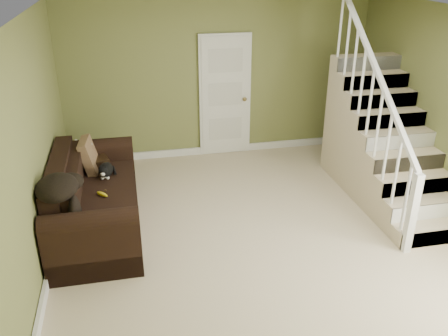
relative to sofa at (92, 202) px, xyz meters
name	(u,v)px	position (x,y,z in m)	size (l,w,h in m)	color
floor	(263,237)	(2.02, -0.68, -0.35)	(5.00, 5.50, 0.01)	#C9B991
ceiling	(272,17)	(2.02, -0.68, 2.25)	(5.00, 5.50, 0.01)	white
wall_back	(219,78)	(2.02, 2.07, 0.95)	(5.00, 0.04, 2.60)	olive
wall_front	(399,302)	(2.02, -3.43, 0.95)	(5.00, 0.04, 2.60)	olive
wall_left	(30,157)	(-0.48, -0.68, 0.95)	(0.04, 5.50, 2.60)	olive
baseboard_back	(219,149)	(2.02, 2.04, -0.29)	(5.00, 0.04, 0.12)	white
baseboard_left	(52,258)	(-0.45, -0.68, -0.29)	(0.04, 5.50, 0.12)	white
baseboard_right	(443,212)	(4.49, -0.68, -0.29)	(0.04, 5.50, 0.12)	white
door	(225,96)	(2.12, 2.02, 0.66)	(0.86, 0.12, 2.02)	white
staircase	(380,147)	(4.02, 0.28, 0.29)	(1.00, 2.51, 2.82)	#C9B991
sofa	(92,202)	(0.00, 0.00, 0.00)	(1.01, 2.33, 0.92)	black
side_table	(89,176)	(-0.09, 0.83, -0.03)	(0.64, 0.64, 0.85)	black
cat	(106,170)	(0.18, 0.39, 0.24)	(0.23, 0.49, 0.23)	black
banana	(102,194)	(0.14, -0.15, 0.17)	(0.05, 0.18, 0.05)	yellow
throw_pillow	(89,156)	(-0.03, 0.67, 0.35)	(0.12, 0.46, 0.46)	#462E1C
throw_blanket	(57,187)	(-0.26, -0.73, 0.60)	(0.43, 0.57, 0.24)	black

